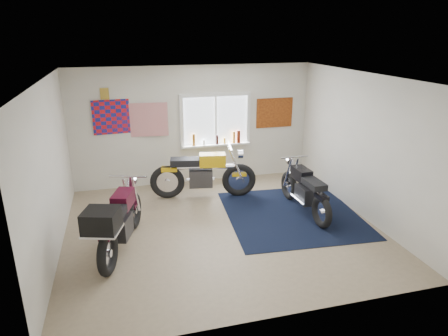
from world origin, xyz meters
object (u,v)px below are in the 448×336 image
object	(u,v)px
navy_rug	(292,214)
yellow_triumph	(203,175)
maroon_tourer	(118,222)
black_chrome_bike	(305,191)

from	to	relation	value
navy_rug	yellow_triumph	bearing A→B (deg)	138.75
navy_rug	maroon_tourer	world-z (taller)	maroon_tourer
navy_rug	maroon_tourer	xyz separation A→B (m)	(-3.28, -0.63, 0.56)
black_chrome_bike	maroon_tourer	world-z (taller)	maroon_tourer
yellow_triumph	maroon_tourer	size ratio (longest dim) A/B	1.07
maroon_tourer	navy_rug	bearing A→B (deg)	-61.68
navy_rug	yellow_triumph	world-z (taller)	yellow_triumph
navy_rug	black_chrome_bike	world-z (taller)	black_chrome_bike
yellow_triumph	maroon_tourer	world-z (taller)	yellow_triumph
maroon_tourer	yellow_triumph	bearing A→B (deg)	-25.09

